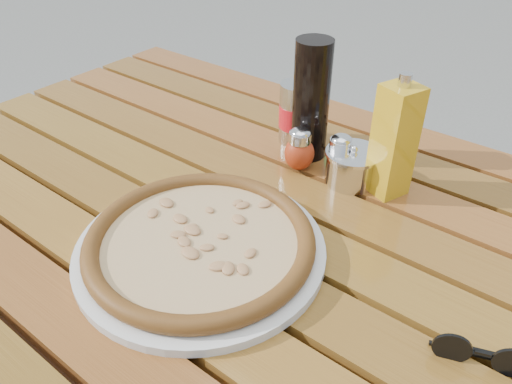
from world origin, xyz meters
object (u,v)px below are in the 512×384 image
Objects in this scene: plate at (201,249)px; parmesan_tin at (352,166)px; olive_oil_cruet at (394,141)px; sunglasses at (481,355)px; pizza at (200,241)px; oregano_shaker at (340,156)px; pepper_shaker at (300,149)px; table at (249,248)px; soda_can at (296,114)px; dark_bottle at (311,101)px.

plate is 3.44× the size of parmesan_tin.
sunglasses is at bearing -46.64° from olive_oil_cruet.
oregano_shaker is (0.05, 0.30, 0.02)m from pizza.
pepper_shaker is (-0.02, 0.28, 0.03)m from plate.
oregano_shaker reaches higher than table.
parmesan_tin is 0.38m from sunglasses.
table is 17.07× the size of oregano_shaker.
table is 0.14m from plate.
table is at bearing 151.62° from sunglasses.
pepper_shaker is at bearing 94.24° from table.
soda_can is at bearing 102.36° from plate.
soda_can is at bearing 167.56° from olive_oil_cruet.
pepper_shaker is 0.09m from dark_bottle.
dark_bottle is (-0.01, 0.05, 0.07)m from pepper_shaker.
plate reaches higher than table.
plate is 0.37m from soda_can.
soda_can is (-0.08, 0.36, 0.04)m from pizza.
olive_oil_cruet is (0.09, 0.01, 0.06)m from oregano_shaker.
oregano_shaker reaches higher than parmesan_tin.
pepper_shaker is 0.10m from soda_can.
parmesan_tin is at bearing 65.33° from table.
pizza is at bearing -77.64° from soda_can.
olive_oil_cruet is (0.14, 0.31, 0.07)m from pizza.
dark_bottle reaches higher than parmesan_tin.
pepper_shaker is at bearing -168.19° from parmesan_tin.
plate is 0.38m from sunglasses.
parmesan_tin is (0.11, -0.03, -0.08)m from dark_bottle.
soda_can is at bearing 156.61° from oregano_shaker.
parmesan_tin is at bearing -15.87° from dark_bottle.
parmesan_tin is at bearing -6.07° from oregano_shaker.
dark_bottle is (-0.03, 0.33, 0.09)m from pizza.
oregano_shaker is at bearing 72.89° from table.
plate is at bearing -90.00° from pizza.
oregano_shaker is 0.14m from soda_can.
dark_bottle reaches higher than pizza.
oregano_shaker is at bearing 173.93° from parmesan_tin.
dark_bottle is at bearing 105.17° from pepper_shaker.
pizza is at bearing -99.81° from oregano_shaker.
sunglasses is at bearing -29.22° from pepper_shaker.
olive_oil_cruet is 1.94× the size of sunglasses.
pepper_shaker reaches higher than table.
oregano_shaker is (0.05, 0.30, 0.03)m from plate.
table is 4.19× the size of pizza.
dark_bottle reaches higher than soda_can.
plate is at bearing -114.36° from olive_oil_cruet.
sunglasses reaches higher than plate.
plate is 0.28m from pepper_shaker.
pizza is at bearing 90.00° from plate.
olive_oil_cruet is (0.14, 0.31, 0.09)m from plate.
sunglasses is (0.33, -0.24, -0.02)m from oregano_shaker.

